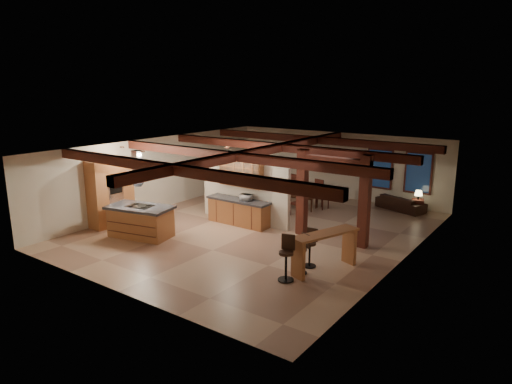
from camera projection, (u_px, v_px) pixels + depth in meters
ground at (259, 230)px, 15.94m from camera, size 12.00×12.00×0.00m
room_walls at (259, 180)px, 15.53m from camera, size 12.00×12.00×12.00m
ceiling_beams at (259, 152)px, 15.30m from camera, size 10.00×12.00×0.28m
timber_posts at (332, 187)px, 14.51m from camera, size 2.50×0.30×2.90m
partition_wall at (245, 193)px, 16.65m from camera, size 3.80×0.18×2.20m
pantry_cabinet at (111, 192)px, 16.26m from camera, size 0.67×1.60×2.40m
back_counter at (239, 211)px, 16.49m from camera, size 2.50×0.66×0.94m
upper_display_cabinet at (242, 173)px, 16.33m from camera, size 1.80×0.36×0.95m
range_hood at (138, 184)px, 14.85m from camera, size 1.10×1.10×1.40m
back_windows at (399, 171)px, 18.69m from camera, size 2.70×0.07×1.70m
framed_art at (307, 156)px, 21.09m from camera, size 0.65×0.05×0.85m
recessed_cans at (164, 149)px, 15.19m from camera, size 3.16×2.46×0.03m
kitchen_island at (141, 221)px, 15.14m from camera, size 2.34×1.57×1.06m
dining_table at (297, 201)px, 18.67m from camera, size 1.79×1.21×0.58m
sofa at (401, 203)px, 18.39m from camera, size 2.12×1.36×0.58m
microwave at (246, 197)px, 16.16m from camera, size 0.44×0.32×0.23m
bar_counter at (325, 245)px, 12.32m from camera, size 1.20×2.12×1.09m
side_table at (417, 206)px, 17.98m from camera, size 0.55×0.55×0.54m
table_lamp at (419, 193)px, 17.86m from camera, size 0.31×0.31×0.36m
bar_stool_a at (287, 258)px, 11.74m from camera, size 0.43×0.45×1.20m
bar_stool_b at (302, 254)px, 12.18m from camera, size 0.41×0.42×1.09m
bar_stool_c at (310, 248)px, 12.66m from camera, size 0.38×0.38×1.07m
dining_chairs at (297, 193)px, 18.59m from camera, size 2.30×2.30×1.25m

